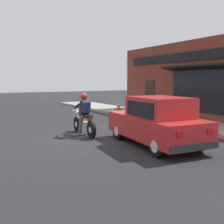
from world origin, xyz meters
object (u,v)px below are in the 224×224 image
motorcycle_with_rider (84,118)px  traffic_cone (118,105)px  fire_hydrant (187,116)px  car_hatchback (156,122)px  trash_bin (147,107)px

motorcycle_with_rider → traffic_cone: bearing=48.4°
motorcycle_with_rider → traffic_cone: 7.90m
motorcycle_with_rider → fire_hydrant: bearing=-13.3°
car_hatchback → fire_hydrant: size_ratio=4.47×
fire_hydrant → car_hatchback: bearing=-152.6°
trash_bin → traffic_cone: bearing=85.5°
motorcycle_with_rider → car_hatchback: 2.96m
fire_hydrant → traffic_cone: fire_hydrant is taller
car_hatchback → trash_bin: (3.66, 5.10, -0.13)m
trash_bin → traffic_cone: size_ratio=1.63×
motorcycle_with_rider → trash_bin: bearing=26.3°
trash_bin → fire_hydrant: bearing=-99.2°
motorcycle_with_rider → fire_hydrant: motorcycle_with_rider is taller
car_hatchback → motorcycle_with_rider: bearing=116.3°
car_hatchback → trash_bin: car_hatchback is taller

